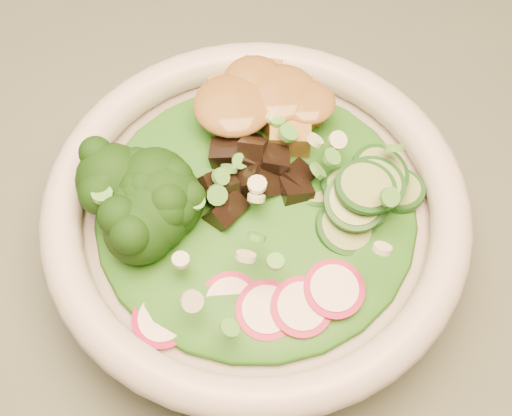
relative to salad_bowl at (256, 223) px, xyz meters
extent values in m
cube|color=#525F4E|center=(-0.05, -0.10, -0.06)|extent=(1.20, 0.80, 0.03)
cylinder|color=beige|center=(0.00, 0.00, -0.01)|extent=(0.25, 0.25, 0.05)
torus|color=beige|center=(0.00, 0.00, 0.02)|extent=(0.28, 0.28, 0.03)
ellipsoid|color=#1A5712|center=(0.00, 0.00, 0.02)|extent=(0.21, 0.21, 0.03)
ellipsoid|color=brown|center=(0.01, 0.07, 0.05)|extent=(0.07, 0.06, 0.02)
camera|label=1|loc=(-0.03, -0.24, 0.43)|focal=50.00mm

